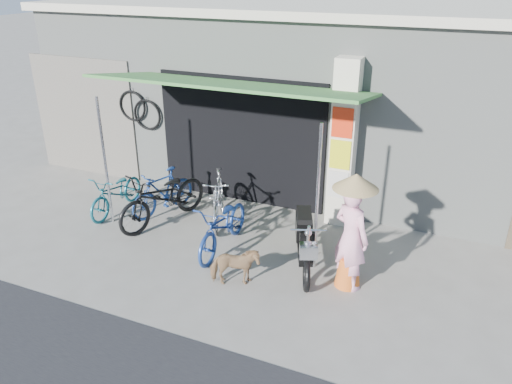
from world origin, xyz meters
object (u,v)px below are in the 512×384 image
at_px(bike_silver, 218,199).
at_px(bike_navy, 224,225).
at_px(nun, 351,233).
at_px(bike_teal, 117,193).
at_px(moped, 304,240).
at_px(bike_black, 163,197).
at_px(bike_blue, 163,192).
at_px(street_dog, 235,267).

xyz_separation_m(bike_silver, bike_navy, (0.53, -0.84, -0.03)).
bearing_deg(nun, bike_navy, 23.30).
xyz_separation_m(bike_teal, moped, (3.89, -0.39, 0.05)).
distance_m(moped, nun, 0.92).
bearing_deg(bike_black, bike_teal, -163.79).
xyz_separation_m(bike_teal, bike_blue, (0.83, 0.32, 0.03)).
relative_size(bike_black, street_dog, 2.65).
relative_size(bike_blue, bike_navy, 0.85).
xyz_separation_m(bike_black, bike_silver, (0.91, 0.41, -0.03)).
bearing_deg(moped, nun, -40.21).
distance_m(bike_teal, bike_black, 1.08).
xyz_separation_m(street_dog, moped, (0.77, 0.92, 0.14)).
bearing_deg(bike_silver, bike_navy, -79.41).
height_order(bike_blue, nun, nun).
relative_size(street_dog, moped, 0.44).
bearing_deg(bike_blue, street_dog, -17.04).
bearing_deg(bike_navy, street_dog, -55.97).
distance_m(bike_black, nun, 3.66).
relative_size(bike_black, bike_navy, 1.14).
distance_m(bike_blue, bike_navy, 1.85).
relative_size(bike_teal, bike_silver, 0.96).
bearing_deg(bike_silver, bike_blue, 161.43).
height_order(bike_teal, bike_black, bike_black).
bearing_deg(bike_teal, bike_black, -2.34).
height_order(bike_blue, bike_navy, bike_navy).
bearing_deg(bike_blue, bike_navy, -6.30).
height_order(bike_navy, nun, nun).
height_order(bike_teal, street_dog, bike_teal).
bearing_deg(street_dog, moped, -65.60).
distance_m(bike_blue, street_dog, 2.81).
relative_size(bike_teal, bike_blue, 1.06).
xyz_separation_m(bike_teal, street_dog, (3.12, -1.31, -0.09)).
distance_m(bike_teal, nun, 4.73).
relative_size(bike_teal, street_dog, 2.08).
distance_m(bike_black, bike_navy, 1.50).
bearing_deg(bike_navy, bike_blue, 153.95).
xyz_separation_m(bike_teal, bike_black, (1.08, -0.03, 0.11)).
height_order(bike_blue, bike_black, bike_black).
xyz_separation_m(bike_blue, nun, (3.83, -0.98, 0.45)).
height_order(street_dog, moped, moped).
height_order(street_dog, nun, nun).
relative_size(bike_silver, nun, 0.89).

